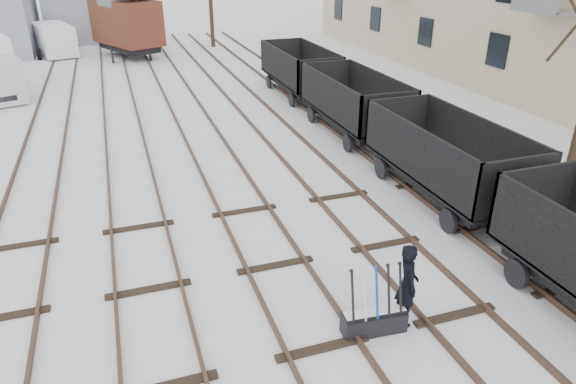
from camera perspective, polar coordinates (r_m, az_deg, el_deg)
The scene contains 11 objects.
ground at distance 10.37m, azimuth 3.84°, elevation -17.03°, with size 120.00×120.00×0.00m, color white.
tracks at distance 22.01m, azimuth -9.91°, elevation 6.86°, with size 13.90×52.00×0.16m.
shed_right at distance 47.23m, azimuth -20.98°, elevation 18.28°, with size 7.00×6.00×4.50m.
ground_frame at distance 10.69m, azimuth 9.53°, elevation -13.84°, with size 1.33×0.51×1.49m.
worker at distance 10.71m, azimuth 13.13°, elevation -9.96°, with size 0.66×0.43×1.81m, color black.
freight_wagon_b at distance 16.21m, azimuth 16.99°, elevation 2.39°, with size 2.37×5.92×2.42m.
freight_wagon_c at distance 21.37m, azimuth 7.24°, elevation 8.87°, with size 2.37×5.92×2.42m.
freight_wagon_d at distance 27.07m, azimuth 1.28°, elevation 12.63°, with size 2.37×5.92×2.42m.
box_van_wagon at distance 38.43m, azimuth -17.57°, elevation 17.71°, with size 4.96×6.23×4.21m.
panel_van at distance 41.18m, azimuth -24.55°, elevation 15.19°, with size 3.25×5.17×2.11m.
tree_far_left at distance 46.80m, azimuth -20.89°, elevation 18.81°, with size 0.30×0.30×5.42m, color black.
Camera 1 is at (-3.09, -6.98, 7.02)m, focal length 32.00 mm.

